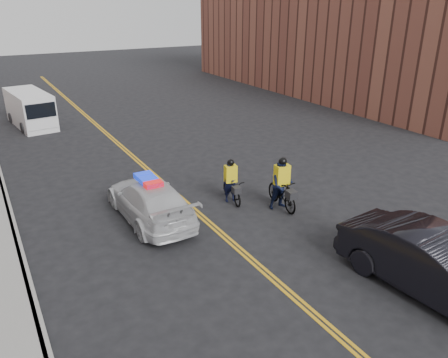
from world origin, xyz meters
TOP-DOWN VIEW (x-y plane):
  - ground at (0.00, 0.00)m, footprint 120.00×120.00m
  - center_line_left at (-0.08, 8.00)m, footprint 0.10×60.00m
  - center_line_right at (0.08, 8.00)m, footprint 0.10×60.00m
  - curb at (-6.00, 8.00)m, footprint 0.20×60.00m
  - building_across at (22.00, 18.00)m, footprint 12.00×30.00m
  - police_cruiser at (-1.64, 2.61)m, footprint 2.05×4.91m
  - dark_sedan at (3.29, -5.17)m, footprint 2.33×5.40m
  - cargo_van at (-3.48, 18.03)m, footprint 2.42×5.21m
  - cyclist_near at (1.59, 2.45)m, footprint 0.89×1.83m
  - cyclist_far at (2.92, 0.99)m, footprint 0.97×2.04m

SIDE VIEW (x-z plane):
  - ground at x=0.00m, z-range 0.00..0.00m
  - center_line_left at x=-0.08m, z-range 0.00..0.01m
  - center_line_right at x=0.08m, z-range 0.00..0.01m
  - curb at x=-6.00m, z-range 0.00..0.15m
  - cyclist_near at x=1.59m, z-range -0.26..1.46m
  - police_cruiser at x=-1.64m, z-range -0.07..1.50m
  - cyclist_far at x=2.92m, z-range -0.21..1.80m
  - dark_sedan at x=3.29m, z-range 0.00..1.73m
  - cargo_van at x=-3.48m, z-range -0.02..2.08m
  - building_across at x=22.00m, z-range 0.00..11.00m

